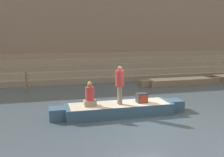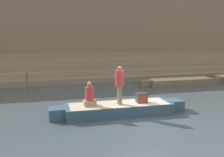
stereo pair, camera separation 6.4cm
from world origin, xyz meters
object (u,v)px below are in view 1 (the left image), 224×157
Objects in this scene: rowboat_main at (119,109)px; tv_set at (142,98)px; person_rowing at (90,96)px; person_standing at (120,83)px; mooring_post at (27,82)px; moored_boat_shore at (180,81)px.

rowboat_main is 13.55× the size of tv_set.
person_rowing is at bearing -177.01° from tv_set.
tv_set reaches higher than rowboat_main.
tv_set is at bearing -8.85° from person_standing.
person_rowing is 0.84× the size of mooring_post.
moored_boat_shore is (4.97, 5.56, -0.47)m from tv_set.
person_standing reaches higher than rowboat_main.
rowboat_main is 1.00× the size of moored_boat_shore.
person_rowing is (-1.27, 0.01, 0.63)m from rowboat_main.
tv_set is at bearing -126.54° from moored_boat_shore.
person_standing is 1.25m from tv_set.
mooring_post is (-4.09, 5.57, 0.36)m from rowboat_main.
tv_set reaches higher than moored_boat_shore.
rowboat_main reaches higher than moored_boat_shore.
person_standing is 1.59× the size of person_rowing.
person_standing is 1.38m from person_rowing.
mooring_post is at bearing 136.80° from tv_set.
tv_set is 0.07× the size of moored_boat_shore.
tv_set is (1.01, -0.05, 0.43)m from rowboat_main.
mooring_post is at bearing 109.64° from person_rowing.
person_rowing reaches higher than tv_set.
moored_boat_shore is at bearing 29.85° from person_rowing.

